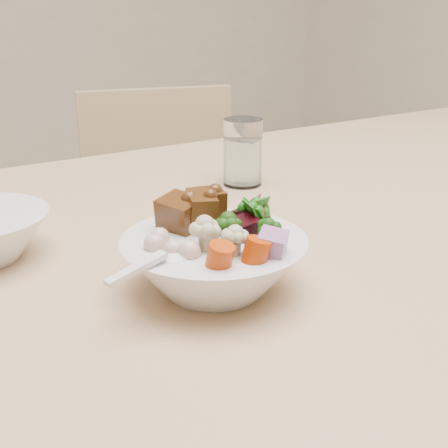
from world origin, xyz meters
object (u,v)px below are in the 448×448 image
object	(u,v)px
chair_far	(168,242)
water_glass	(243,155)
dining_table	(294,281)
food_bowl	(215,260)

from	to	relation	value
chair_far	water_glass	size ratio (longest dim) A/B	8.24
dining_table	chair_far	distance (m)	0.83
food_bowl	dining_table	bearing A→B (deg)	26.29
water_glass	food_bowl	bearing A→B (deg)	-130.11
chair_far	food_bowl	bearing A→B (deg)	-97.21
food_bowl	water_glass	size ratio (longest dim) A/B	1.82
dining_table	water_glass	size ratio (longest dim) A/B	16.90
dining_table	food_bowl	world-z (taller)	food_bowl
dining_table	food_bowl	distance (m)	0.25
dining_table	water_glass	xyz separation A→B (m)	(0.05, 0.19, 0.13)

